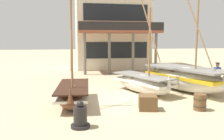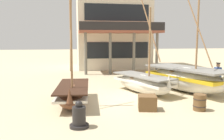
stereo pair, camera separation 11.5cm
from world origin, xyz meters
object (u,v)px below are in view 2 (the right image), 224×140
(fishing_boat_centre_large, at_px, (187,78))
(fishing_boat_near_left, at_px, (73,93))
(fisherman_by_hull, at_px, (217,78))
(wooden_barrel, at_px, (200,102))
(cargo_crate, at_px, (147,103))
(harbor_building_main, at_px, (111,16))
(capstan_winch, at_px, (79,117))
(fishing_boat_far_right, at_px, (143,83))

(fishing_boat_centre_large, bearing_deg, fishing_boat_near_left, -165.73)
(fishing_boat_near_left, distance_m, fisherman_by_hull, 8.22)
(wooden_barrel, distance_m, cargo_crate, 2.20)
(fishing_boat_centre_large, distance_m, harbor_building_main, 14.12)
(fishing_boat_centre_large, distance_m, capstan_winch, 7.91)
(fishing_boat_near_left, height_order, fishing_boat_far_right, fishing_boat_far_right)
(fishing_boat_centre_large, bearing_deg, fishing_boat_far_right, -179.94)
(wooden_barrel, relative_size, harbor_building_main, 0.06)
(fisherman_by_hull, height_order, wooden_barrel, fisherman_by_hull)
(fishing_boat_far_right, height_order, fisherman_by_hull, fishing_boat_far_right)
(fishing_boat_centre_large, distance_m, fisherman_by_hull, 1.70)
(fishing_boat_centre_large, relative_size, fishing_boat_far_right, 1.09)
(fishing_boat_far_right, bearing_deg, harbor_building_main, 88.29)
(fishing_boat_far_right, height_order, cargo_crate, fishing_boat_far_right)
(cargo_crate, relative_size, harbor_building_main, 0.07)
(fishing_boat_near_left, relative_size, wooden_barrel, 7.38)
(fishing_boat_near_left, xyz_separation_m, capstan_winch, (0.18, -3.09, -0.13))
(harbor_building_main, bearing_deg, cargo_crate, -94.08)
(fishing_boat_near_left, distance_m, capstan_winch, 3.10)
(wooden_barrel, distance_m, harbor_building_main, 17.54)
(fisherman_by_hull, bearing_deg, capstan_winch, -151.85)
(wooden_barrel, bearing_deg, fishing_boat_near_left, 159.50)
(fishing_boat_far_right, xyz_separation_m, fisherman_by_hull, (4.24, -0.49, 0.26))
(cargo_crate, bearing_deg, fishing_boat_centre_large, 43.06)
(fishing_boat_centre_large, relative_size, wooden_barrel, 8.29)
(fishing_boat_near_left, xyz_separation_m, fisherman_by_hull, (8.13, 1.16, 0.33))
(cargo_crate, bearing_deg, fishing_boat_far_right, 76.30)
(fishing_boat_far_right, height_order, harbor_building_main, harbor_building_main)
(fishing_boat_centre_large, distance_m, cargo_crate, 4.65)
(capstan_winch, distance_m, cargo_crate, 3.33)
(wooden_barrel, xyz_separation_m, cargo_crate, (-2.16, 0.46, -0.04))
(capstan_winch, relative_size, harbor_building_main, 0.09)
(fishing_boat_near_left, relative_size, fishing_boat_centre_large, 0.89)
(fishing_boat_near_left, bearing_deg, wooden_barrel, -20.50)
(fishing_boat_far_right, distance_m, fisherman_by_hull, 4.28)
(fishing_boat_far_right, distance_m, harbor_building_main, 14.02)
(fishing_boat_centre_large, relative_size, fisherman_by_hull, 3.44)
(wooden_barrel, bearing_deg, harbor_building_main, 93.39)
(fishing_boat_centre_large, xyz_separation_m, wooden_barrel, (-1.23, -3.62, -0.41))
(fisherman_by_hull, bearing_deg, harbor_building_main, 105.78)
(fishing_boat_far_right, relative_size, cargo_crate, 7.10)
(fishing_boat_centre_large, bearing_deg, capstan_winch, -143.08)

